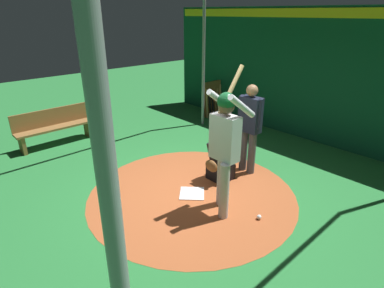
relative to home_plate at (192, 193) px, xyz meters
name	(u,v)px	position (x,y,z in m)	size (l,w,h in m)	color
ground_plane	(192,194)	(0.00, 0.00, -0.01)	(25.16, 25.16, 0.00)	#287A38
dirt_circle	(192,194)	(0.00, 0.00, -0.01)	(3.58, 3.58, 0.01)	#AD562D
home_plate	(192,193)	(0.00, 0.00, 0.00)	(0.42, 0.42, 0.01)	white
batter	(225,141)	(-0.04, 0.67, 1.18)	(0.68, 0.49, 2.24)	#BCBCC0
catcher	(220,161)	(-0.73, -0.04, 0.37)	(0.58, 0.40, 0.97)	black
umpire	(250,125)	(-1.39, 0.09, 0.97)	(0.22, 0.49, 1.74)	#4C4C51
back_wall	(316,76)	(-3.95, 0.00, 1.54)	(0.23, 9.16, 3.07)	#0F472D
cage_frame	(192,58)	(0.00, 0.00, 2.30)	(5.57, 5.16, 3.38)	gray
bat_rack	(217,99)	(-3.70, -2.90, 0.48)	(1.18, 0.19, 1.05)	olive
bench	(55,126)	(0.85, -3.88, 0.44)	(1.79, 0.36, 0.85)	olive
baseball_0	(259,217)	(-0.26, 1.23, 0.03)	(0.07, 0.07, 0.07)	white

